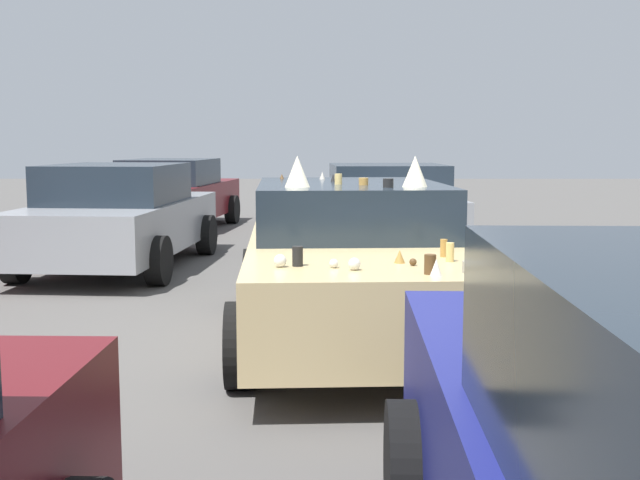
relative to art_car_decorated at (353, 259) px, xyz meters
The scene contains 5 objects.
ground_plane 0.72m from the art_car_decorated, behind, with size 60.00×60.00×0.00m, color #514F4C.
art_car_decorated is the anchor object (origin of this frame).
parked_sedan_row_back_center 5.02m from the art_car_decorated, 38.16° to the left, with size 4.50×2.29×1.46m.
parked_sedan_near_right 9.25m from the art_car_decorated, 20.39° to the left, with size 4.56×2.32×1.41m.
parked_sedan_near_left 5.24m from the art_car_decorated, ahead, with size 4.20×2.23×1.42m.
Camera 1 is at (-7.08, 0.29, 1.79)m, focal length 44.93 mm.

